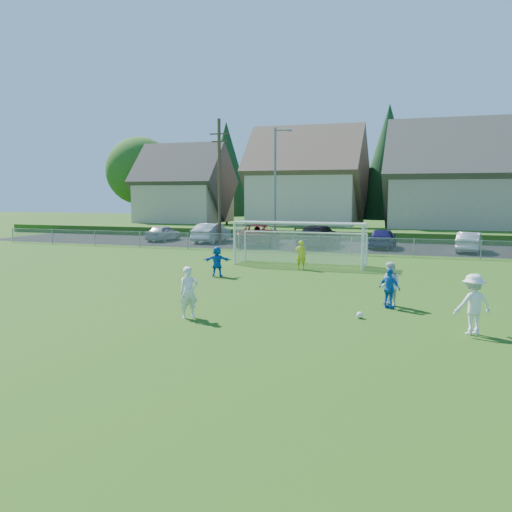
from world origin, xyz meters
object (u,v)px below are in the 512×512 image
at_px(player_white_c, 473,304).
at_px(car_b, 212,233).
at_px(player_white_a, 189,292).
at_px(player_white_b, 390,284).
at_px(player_blue_b, 217,261).
at_px(car_f, 469,242).
at_px(car_c, 258,235).
at_px(car_e, 383,238).
at_px(soccer_goal, 301,236).
at_px(car_a, 163,233).
at_px(soccer_ball, 360,315).
at_px(goalkeeper, 301,255).
at_px(player_blue_a, 390,289).
at_px(car_d, 319,236).

height_order(player_white_c, car_b, player_white_c).
bearing_deg(player_white_a, player_white_b, -9.50).
bearing_deg(player_blue_b, car_f, -146.43).
bearing_deg(car_c, car_f, 171.93).
bearing_deg(car_e, player_white_a, 82.47).
bearing_deg(soccer_goal, car_a, 142.67).
bearing_deg(car_b, player_white_a, 112.11).
relative_size(player_white_b, player_white_c, 0.91).
bearing_deg(soccer_ball, car_a, 130.06).
distance_m(player_white_c, car_a, 33.99).
distance_m(car_b, car_c, 4.71).
bearing_deg(player_white_c, car_f, -120.12).
relative_size(player_blue_b, car_c, 0.25).
bearing_deg(car_f, goalkeeper, 59.96).
relative_size(player_white_a, player_blue_a, 1.19).
distance_m(soccer_ball, car_b, 28.52).
height_order(soccer_ball, car_e, car_e).
height_order(soccer_ball, car_a, car_a).
xyz_separation_m(soccer_ball, car_f, (4.47, 22.55, 0.59)).
bearing_deg(car_a, player_white_b, 136.40).
relative_size(player_blue_a, soccer_goal, 0.19).
bearing_deg(player_white_b, car_b, 176.21).
height_order(player_blue_a, soccer_goal, soccer_goal).
bearing_deg(goalkeeper, car_d, -93.69).
bearing_deg(car_e, soccer_goal, 73.23).
distance_m(car_b, car_e, 14.05).
xyz_separation_m(soccer_ball, player_white_c, (3.39, -0.97, 0.78)).
bearing_deg(car_a, car_e, -178.91).
distance_m(player_blue_b, car_e, 17.63).
relative_size(player_white_a, car_e, 0.39).
height_order(player_white_c, car_a, player_white_c).
height_order(soccer_ball, car_f, car_f).
bearing_deg(car_b, car_f, 176.58).
height_order(goalkeeper, car_e, goalkeeper).
height_order(goalkeeper, car_d, car_d).
bearing_deg(car_a, car_d, 179.02).
distance_m(player_blue_a, car_d, 22.17).
bearing_deg(player_blue_a, car_e, -56.24).
relative_size(player_white_c, car_e, 0.40).
bearing_deg(player_blue_a, car_a, -18.82).
distance_m(goalkeeper, car_e, 13.10).
height_order(player_blue_a, car_a, player_blue_a).
xyz_separation_m(player_blue_b, car_e, (6.45, 16.40, 0.01)).
bearing_deg(soccer_ball, car_b, 123.03).
bearing_deg(car_d, goalkeeper, 103.17).
xyz_separation_m(player_white_a, car_d, (-0.87, 24.64, -0.03)).
bearing_deg(player_blue_a, car_d, -43.88).
bearing_deg(car_e, soccer_ball, 94.94).
bearing_deg(car_b, soccer_goal, 132.72).
relative_size(soccer_ball, player_white_c, 0.12).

